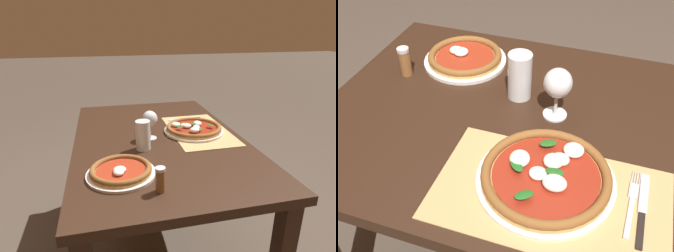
% 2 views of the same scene
% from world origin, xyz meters
% --- Properties ---
extents(dining_table, '(1.39, 0.89, 0.74)m').
position_xyz_m(dining_table, '(0.00, 0.00, 0.64)').
color(dining_table, black).
rests_on(dining_table, ground).
extents(paper_placemat, '(0.55, 0.32, 0.00)m').
position_xyz_m(paper_placemat, '(0.04, -0.25, 0.74)').
color(paper_placemat, tan).
rests_on(paper_placemat, dining_table).
extents(pizza_near, '(0.33, 0.33, 0.05)m').
position_xyz_m(pizza_near, '(0.02, -0.21, 0.76)').
color(pizza_near, silver).
rests_on(pizza_near, paper_placemat).
extents(pizza_far, '(0.28, 0.28, 0.05)m').
position_xyz_m(pizza_far, '(-0.38, 0.23, 0.76)').
color(pizza_far, silver).
rests_on(pizza_far, dining_table).
extents(wine_glass, '(0.08, 0.08, 0.16)m').
position_xyz_m(wine_glass, '(-0.02, 0.05, 0.85)').
color(wine_glass, silver).
rests_on(wine_glass, dining_table).
extents(pint_glass, '(0.07, 0.07, 0.15)m').
position_xyz_m(pint_glass, '(-0.14, 0.10, 0.81)').
color(pint_glass, silver).
rests_on(pint_glass, dining_table).
extents(fork, '(0.02, 0.20, 0.00)m').
position_xyz_m(fork, '(0.22, -0.21, 0.75)').
color(fork, '#B7B7BC').
rests_on(fork, paper_placemat).
extents(knife, '(0.02, 0.22, 0.01)m').
position_xyz_m(knife, '(0.24, -0.22, 0.75)').
color(knife, black).
rests_on(knife, paper_placemat).
extents(pepper_shaker, '(0.04, 0.04, 0.10)m').
position_xyz_m(pepper_shaker, '(-0.53, 0.10, 0.79)').
color(pepper_shaker, brown).
rests_on(pepper_shaker, dining_table).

